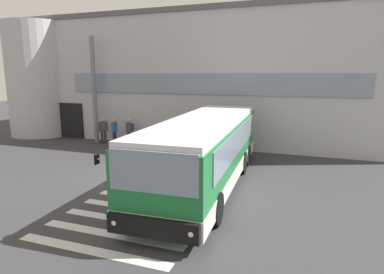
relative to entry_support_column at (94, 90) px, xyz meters
The scene contains 9 objects.
ground_plane 8.74m from the entry_support_column, 41.96° to the right, with size 80.00×90.00×0.02m, color #353538.
bay_paint_stripes 12.94m from the entry_support_column, 50.18° to the right, with size 4.40×3.96×0.01m.
terminal_building 8.24m from the entry_support_column, 49.70° to the left, with size 25.57×13.80×8.17m.
entry_support_column is the anchor object (origin of this frame).
bus_main_foreground 11.04m from the entry_support_column, 31.75° to the right, with size 3.07×10.59×2.70m.
passenger_near_column 2.57m from the entry_support_column, 25.73° to the right, with size 0.41×0.48×1.68m.
passenger_by_doorway 3.02m from the entry_support_column, 18.10° to the right, with size 0.53×0.38×1.68m.
passenger_at_curb_edge 3.53m from the entry_support_column, ahead, with size 0.52×0.49×1.68m.
safety_bollard_yellow 9.25m from the entry_support_column, 11.82° to the right, with size 0.18×0.18×0.90m, color yellow.
Camera 1 is at (6.91, -12.21, 4.38)m, focal length 30.50 mm.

